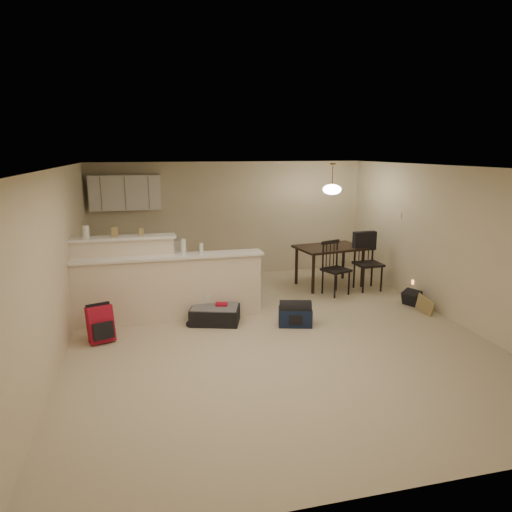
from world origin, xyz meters
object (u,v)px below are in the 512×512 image
object	(u,v)px
dining_chair_near	(336,268)
red_backpack	(100,324)
dining_table	(330,251)
pendant_lamp	(332,189)
black_daypack	(412,298)
suitcase	(215,315)
navy_duffel	(295,317)
dining_chair_far	(368,262)

from	to	relation	value
dining_chair_near	red_backpack	world-z (taller)	dining_chair_near
dining_table	pendant_lamp	world-z (taller)	pendant_lamp
black_daypack	suitcase	bearing A→B (deg)	64.16
dining_chair_near	black_daypack	xyz separation A→B (m)	(1.08, -0.94, -0.39)
red_backpack	navy_duffel	xyz separation A→B (m)	(2.96, -0.08, -0.12)
dining_chair_far	dining_chair_near	bearing A→B (deg)	-172.39
red_backpack	black_daypack	distance (m)	5.33
suitcase	navy_duffel	size ratio (longest dim) A/B	1.47
dining_table	navy_duffel	bearing A→B (deg)	-134.10
dining_table	red_backpack	xyz separation A→B (m)	(-4.34, -1.87, -0.46)
red_backpack	black_daypack	xyz separation A→B (m)	(5.32, 0.34, -0.13)
dining_table	pendant_lamp	xyz separation A→B (m)	(0.00, 0.00, 1.26)
dining_table	navy_duffel	world-z (taller)	dining_table
suitcase	black_daypack	xyz separation A→B (m)	(3.59, 0.01, 0.00)
pendant_lamp	dining_chair_near	world-z (taller)	pendant_lamp
dining_chair_far	navy_duffel	size ratio (longest dim) A/B	2.14
pendant_lamp	suitcase	xyz separation A→B (m)	(-2.61, -1.54, -1.86)
pendant_lamp	dining_chair_near	xyz separation A→B (m)	(-0.10, -0.59, -1.47)
pendant_lamp	dining_table	bearing A→B (deg)	0.00
dining_table	red_backpack	distance (m)	4.74
dining_table	navy_duffel	distance (m)	2.46
suitcase	red_backpack	world-z (taller)	red_backpack
suitcase	red_backpack	size ratio (longest dim) A/B	1.45
dining_table	pendant_lamp	bearing A→B (deg)	0.00
navy_duffel	black_daypack	world-z (taller)	navy_duffel
suitcase	pendant_lamp	bearing A→B (deg)	47.56
red_backpack	navy_duffel	size ratio (longest dim) A/B	1.01
dining_table	dining_chair_near	world-z (taller)	dining_chair_near
pendant_lamp	dining_chair_far	xyz separation A→B (m)	(0.64, -0.45, -1.43)
red_backpack	suitcase	bearing A→B (deg)	-8.22
dining_chair_far	navy_duffel	bearing A→B (deg)	-145.93
pendant_lamp	navy_duffel	size ratio (longest dim) A/B	1.18
red_backpack	black_daypack	size ratio (longest dim) A/B	1.75
red_backpack	dining_chair_near	bearing A→B (deg)	-2.20
navy_duffel	black_daypack	distance (m)	2.40
dining_chair_near	suitcase	world-z (taller)	dining_chair_near
suitcase	black_daypack	size ratio (longest dim) A/B	2.54
dining_table	dining_chair_far	world-z (taller)	dining_chair_far
pendant_lamp	navy_duffel	distance (m)	3.02
dining_table	dining_chair_far	distance (m)	0.80
dining_chair_far	black_daypack	xyz separation A→B (m)	(0.34, -1.07, -0.43)
red_backpack	navy_duffel	world-z (taller)	red_backpack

